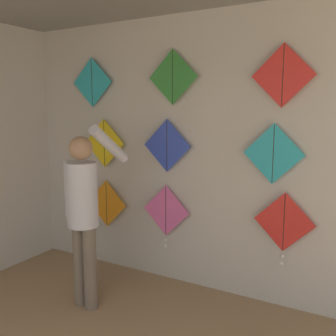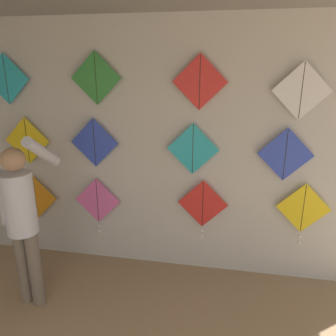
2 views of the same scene
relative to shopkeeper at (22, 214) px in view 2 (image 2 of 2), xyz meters
name	(u,v)px [view 2 (image 2 of 2)]	position (x,y,z in m)	size (l,w,h in m)	color
back_panel	(150,151)	(1.02, 0.93, 0.42)	(5.63, 0.06, 2.80)	beige
shopkeeper	(22,214)	(0.00, 0.00, 0.00)	(0.44, 0.58, 1.73)	#726656
kite_0	(36,197)	(-0.41, 0.84, -0.21)	(0.55, 0.01, 0.55)	orange
kite_1	(98,203)	(0.39, 0.84, -0.21)	(0.55, 0.04, 0.69)	pink
kite_2	(203,206)	(1.63, 0.84, -0.15)	(0.55, 0.04, 0.69)	red
kite_3	(303,210)	(2.68, 0.84, -0.12)	(0.55, 0.04, 0.69)	yellow
kite_4	(27,141)	(-0.42, 0.84, 0.50)	(0.55, 0.01, 0.55)	yellow
kite_5	(94,143)	(0.41, 0.84, 0.51)	(0.55, 0.01, 0.55)	blue
kite_6	(193,149)	(1.51, 0.84, 0.49)	(0.55, 0.01, 0.55)	#28B2C6
kite_7	(285,155)	(2.44, 0.84, 0.48)	(0.55, 0.01, 0.55)	blue
kite_8	(6,79)	(-0.58, 0.84, 1.19)	(0.55, 0.01, 0.55)	#28B2C6
kite_9	(96,78)	(0.47, 0.84, 1.20)	(0.55, 0.01, 0.55)	#338C38
kite_10	(200,82)	(1.56, 0.84, 1.18)	(0.55, 0.01, 0.55)	red
kite_11	(302,91)	(2.52, 0.84, 1.10)	(0.55, 0.01, 0.55)	white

